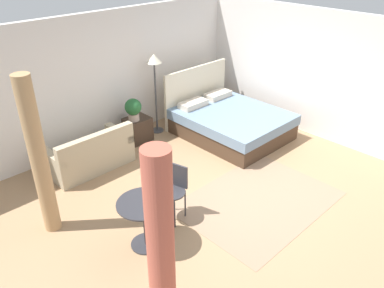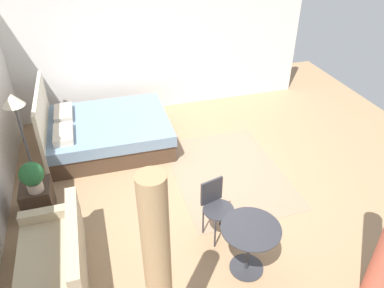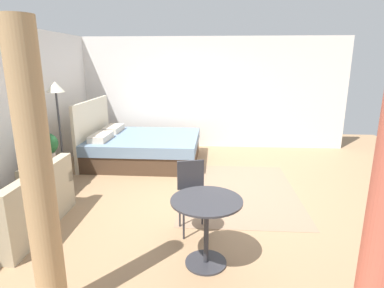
# 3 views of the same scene
# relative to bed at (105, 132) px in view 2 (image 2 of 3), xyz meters

# --- Properties ---
(ground_plane) EXTENTS (8.74, 9.22, 0.02)m
(ground_plane) POSITION_rel_bed_xyz_m (-1.52, -1.45, -0.31)
(ground_plane) COLOR #9E7A56
(wall_right) EXTENTS (0.12, 6.22, 2.59)m
(wall_right) POSITION_rel_bed_xyz_m (1.35, -1.45, 0.99)
(wall_right) COLOR silver
(wall_right) RESTS_ON ground
(area_rug) EXTENTS (2.47, 1.81, 0.01)m
(area_rug) POSITION_rel_bed_xyz_m (-1.46, -1.91, -0.30)
(area_rug) COLOR #93755B
(area_rug) RESTS_ON ground
(bed) EXTENTS (1.83, 2.22, 1.27)m
(bed) POSITION_rel_bed_xyz_m (0.00, 0.00, 0.00)
(bed) COLOR #473323
(bed) RESTS_ON ground
(couch) EXTENTS (1.49, 0.78, 0.79)m
(couch) POSITION_rel_bed_xyz_m (-2.85, 0.86, -0.04)
(couch) COLOR tan
(couch) RESTS_ON ground
(nightstand) EXTENTS (0.49, 0.42, 0.51)m
(nightstand) POSITION_rel_bed_xyz_m (-1.57, 1.13, -0.05)
(nightstand) COLOR #38281E
(nightstand) RESTS_ON ground
(potted_plant) EXTENTS (0.33, 0.33, 0.46)m
(potted_plant) POSITION_rel_bed_xyz_m (-1.67, 1.09, 0.46)
(potted_plant) COLOR tan
(potted_plant) RESTS_ON nightstand
(floor_lamp) EXTENTS (0.31, 0.31, 1.71)m
(floor_lamp) POSITION_rel_bed_xyz_m (-1.00, 1.20, 1.12)
(floor_lamp) COLOR #3F3F44
(floor_lamp) RESTS_ON ground
(balcony_table) EXTENTS (0.72, 0.72, 0.72)m
(balcony_table) POSITION_rel_bed_xyz_m (-3.38, -1.43, 0.20)
(balcony_table) COLOR #2D2D33
(balcony_table) RESTS_ON ground
(cafe_chair_near_window) EXTENTS (0.51, 0.51, 0.87)m
(cafe_chair_near_window) POSITION_rel_bed_xyz_m (-2.68, -1.24, 0.24)
(cafe_chair_near_window) COLOR #2D2D33
(cafe_chair_near_window) RESTS_ON ground
(curtain_right) EXTENTS (0.23, 0.23, 2.35)m
(curtain_right) POSITION_rel_bed_xyz_m (-4.14, -0.18, 0.87)
(curtain_right) COLOR tan
(curtain_right) RESTS_ON ground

